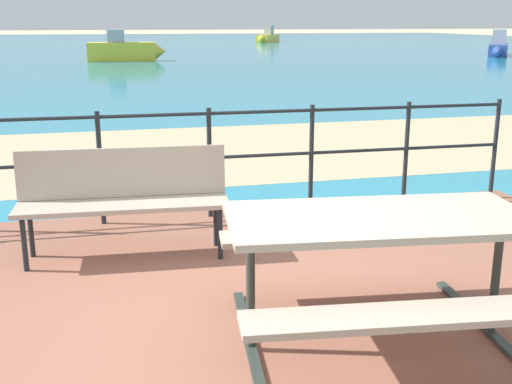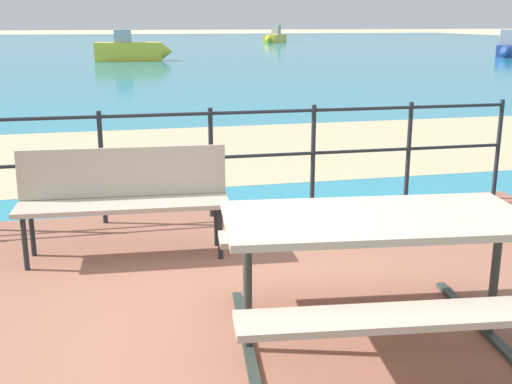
{
  "view_description": "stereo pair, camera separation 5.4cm",
  "coord_description": "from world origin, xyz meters",
  "px_view_note": "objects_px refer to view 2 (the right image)",
  "views": [
    {
      "loc": [
        -0.86,
        -3.33,
        1.86
      ],
      "look_at": [
        0.16,
        1.14,
        0.61
      ],
      "focal_mm": 44.69,
      "sensor_mm": 36.0,
      "label": 1
    },
    {
      "loc": [
        -0.81,
        -3.35,
        1.86
      ],
      "look_at": [
        0.16,
        1.14,
        0.61
      ],
      "focal_mm": 44.69,
      "sensor_mm": 36.0,
      "label": 2
    }
  ],
  "objects_px": {
    "boat_mid": "(275,37)",
    "boat_far": "(506,48)",
    "park_bench": "(124,192)",
    "boat_near": "(131,50)",
    "picnic_table": "(376,246)"
  },
  "relations": [
    {
      "from": "boat_mid",
      "to": "boat_far",
      "type": "bearing_deg",
      "value": 47.06
    },
    {
      "from": "picnic_table",
      "to": "boat_near",
      "type": "xyz_separation_m",
      "value": [
        -0.65,
        27.39,
        -0.14
      ]
    },
    {
      "from": "boat_near",
      "to": "boat_mid",
      "type": "height_order",
      "value": "boat_near"
    },
    {
      "from": "boat_near",
      "to": "park_bench",
      "type": "bearing_deg",
      "value": -89.21
    },
    {
      "from": "boat_mid",
      "to": "boat_far",
      "type": "xyz_separation_m",
      "value": [
        6.99,
        -22.61,
        0.01
      ]
    },
    {
      "from": "boat_far",
      "to": "boat_near",
      "type": "bearing_deg",
      "value": -55.56
    },
    {
      "from": "picnic_table",
      "to": "boat_mid",
      "type": "xyz_separation_m",
      "value": [
        11.8,
        50.31,
        -0.23
      ]
    },
    {
      "from": "boat_near",
      "to": "boat_far",
      "type": "bearing_deg",
      "value": 3.25
    },
    {
      "from": "park_bench",
      "to": "boat_mid",
      "type": "relative_size",
      "value": 0.4
    },
    {
      "from": "park_bench",
      "to": "boat_near",
      "type": "height_order",
      "value": "boat_near"
    },
    {
      "from": "park_bench",
      "to": "boat_mid",
      "type": "height_order",
      "value": "boat_mid"
    },
    {
      "from": "boat_near",
      "to": "boat_mid",
      "type": "distance_m",
      "value": 26.09
    },
    {
      "from": "picnic_table",
      "to": "boat_mid",
      "type": "relative_size",
      "value": 0.44
    },
    {
      "from": "park_bench",
      "to": "boat_far",
      "type": "height_order",
      "value": "boat_far"
    },
    {
      "from": "boat_near",
      "to": "boat_mid",
      "type": "relative_size",
      "value": 0.87
    }
  ]
}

